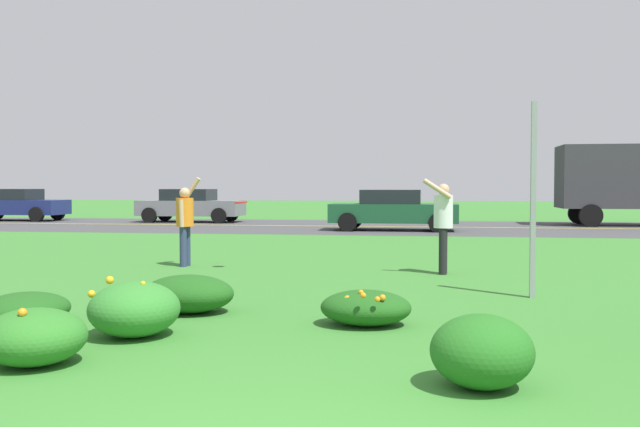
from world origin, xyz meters
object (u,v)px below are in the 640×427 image
object	(u,v)px
person_thrower_orange_shirt	(185,219)
car_gray_center_left	(190,205)
car_navy_leftmost	(15,204)
person_catcher_white_shirt	(443,220)
car_dark_green_center_right	(393,210)
sign_post_near_path	(533,200)
frisbee_red	(241,202)

from	to	relation	value
person_thrower_orange_shirt	car_gray_center_left	world-z (taller)	person_thrower_orange_shirt
person_thrower_orange_shirt	car_navy_leftmost	world-z (taller)	person_thrower_orange_shirt
person_catcher_white_shirt	car_gray_center_left	size ratio (longest dim) A/B	0.38
person_catcher_white_shirt	car_dark_green_center_right	world-z (taller)	person_catcher_white_shirt
sign_post_near_path	car_dark_green_center_right	distance (m)	15.17
sign_post_near_path	person_thrower_orange_shirt	size ratio (longest dim) A/B	1.57
frisbee_red	car_dark_green_center_right	world-z (taller)	car_dark_green_center_right
frisbee_red	car_navy_leftmost	world-z (taller)	car_navy_leftmost
car_dark_green_center_right	car_navy_leftmost	bearing A→B (deg)	165.73
person_thrower_orange_shirt	car_dark_green_center_right	bearing A→B (deg)	73.95
sign_post_near_path	frisbee_red	xyz separation A→B (m)	(-4.96, 2.57, -0.11)
car_dark_green_center_right	frisbee_red	bearing A→B (deg)	-100.04
person_catcher_white_shirt	frisbee_red	world-z (taller)	person_catcher_white_shirt
sign_post_near_path	car_dark_green_center_right	xyz separation A→B (m)	(-2.78, 14.90, -0.64)
car_gray_center_left	car_navy_leftmost	bearing A→B (deg)	180.00
car_gray_center_left	frisbee_red	bearing A→B (deg)	-67.58
car_gray_center_left	person_catcher_white_shirt	bearing A→B (deg)	-57.60
person_thrower_orange_shirt	car_gray_center_left	xyz separation A→B (m)	(-5.67, 16.36, -0.19)
person_catcher_white_shirt	frisbee_red	bearing A→B (deg)	179.38
frisbee_red	car_dark_green_center_right	xyz separation A→B (m)	(2.18, 12.32, -0.54)
sign_post_near_path	frisbee_red	bearing A→B (deg)	152.58
frisbee_red	car_navy_leftmost	xyz separation A→B (m)	(-15.27, 16.76, -0.54)
person_thrower_orange_shirt	car_navy_leftmost	size ratio (longest dim) A/B	0.39
frisbee_red	sign_post_near_path	bearing A→B (deg)	-27.42
car_gray_center_left	car_dark_green_center_right	bearing A→B (deg)	-26.01
frisbee_red	person_catcher_white_shirt	bearing A→B (deg)	-0.62
frisbee_red	car_dark_green_center_right	size ratio (longest dim) A/B	0.05
person_thrower_orange_shirt	frisbee_red	distance (m)	1.35
person_thrower_orange_shirt	sign_post_near_path	bearing A→B (deg)	-25.59
sign_post_near_path	person_catcher_white_shirt	xyz separation A→B (m)	(-1.21, 2.53, -0.41)
car_navy_leftmost	car_dark_green_center_right	bearing A→B (deg)	-14.27
sign_post_near_path	car_navy_leftmost	world-z (taller)	sign_post_near_path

